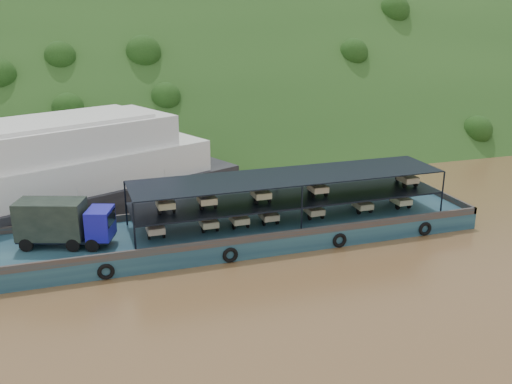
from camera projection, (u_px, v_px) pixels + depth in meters
name	position (u px, v px, depth m)	size (l,w,h in m)	color
ground	(296.00, 244.00, 40.88)	(160.00, 160.00, 0.00)	brown
hillside	(190.00, 140.00, 73.42)	(140.00, 28.00, 28.00)	#1C3B15
cargo_barge	(234.00, 227.00, 41.08)	(35.00, 7.18, 4.54)	#122D41
passenger_ferry	(4.00, 183.00, 43.51)	(39.30, 24.03, 7.82)	black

